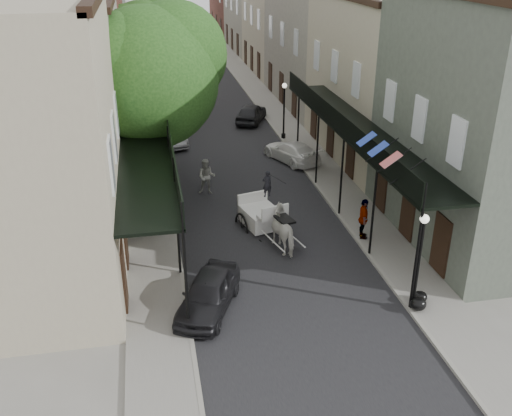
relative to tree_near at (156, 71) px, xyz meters
name	(u,v)px	position (x,y,z in m)	size (l,w,h in m)	color
ground	(289,291)	(4.20, -10.18, -6.49)	(140.00, 140.00, 0.00)	gray
road	(219,134)	(4.20, 9.82, -6.48)	(8.00, 90.00, 0.01)	black
sidewalk_left	(146,138)	(-0.80, 9.82, -6.43)	(2.20, 90.00, 0.12)	gray
sidewalk_right	(289,129)	(9.20, 9.82, -6.43)	(2.20, 90.00, 0.12)	gray
building_row_left	(92,38)	(-4.40, 19.82, -1.24)	(5.00, 80.00, 10.50)	#A8A086
building_row_right	(303,32)	(12.80, 19.82, -1.24)	(5.00, 80.00, 10.50)	gray
gallery_left	(150,141)	(-0.59, -3.20, -2.44)	(2.20, 18.05, 4.88)	black
gallery_right	(353,129)	(8.99, -3.20, -2.44)	(2.20, 18.05, 4.88)	black
tree_near	(156,71)	(0.00, 0.00, 0.00)	(7.31, 6.80, 9.63)	#382619
tree_far	(149,40)	(-0.05, 14.00, -0.65)	(6.45, 6.00, 8.61)	#382619
lamppost_right_near	(419,261)	(8.30, -12.18, -4.44)	(0.32, 0.32, 3.71)	black
lamppost_left	(169,190)	(0.10, -4.18, -4.44)	(0.32, 0.32, 3.71)	black
lamppost_right_far	(284,110)	(8.30, 7.82, -4.44)	(0.32, 0.32, 3.71)	black
horse	(285,230)	(4.84, -6.85, -5.59)	(0.97, 2.14, 1.80)	beige
carriage	(257,200)	(4.14, -4.13, -5.32)	(2.26, 2.95, 3.02)	black
pedestrian_walking	(207,177)	(2.20, -0.24, -5.53)	(0.93, 0.72, 1.91)	#9FA096
pedestrian_sidewalk_left	(136,149)	(-1.43, 5.29, -5.62)	(0.96, 0.55, 1.49)	gray
pedestrian_sidewalk_right	(363,219)	(8.40, -6.76, -5.43)	(1.09, 0.46, 1.87)	gray
car_left_near	(208,294)	(1.04, -10.76, -5.81)	(1.61, 3.99, 1.36)	black
car_left_mid	(168,135)	(0.60, 8.27, -5.83)	(1.39, 4.00, 1.32)	gray
car_left_far	(164,113)	(0.60, 13.82, -5.86)	(2.09, 4.52, 1.26)	black
car_right_near	(292,151)	(7.80, 3.69, -5.87)	(1.73, 4.26, 1.24)	white
car_right_far	(251,113)	(6.92, 12.29, -5.79)	(1.65, 4.10, 1.40)	black
trash_bags	(419,301)	(8.51, -12.20, -6.14)	(0.85, 1.00, 0.50)	black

